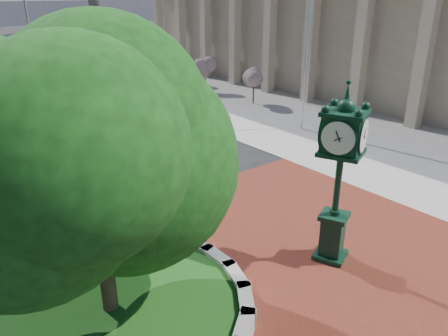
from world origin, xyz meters
TOP-DOWN VIEW (x-y plane):
  - ground at (0.00, 0.00)m, footprint 200.00×200.00m
  - plaza at (0.00, -1.00)m, footprint 12.00×12.00m
  - sidewalk at (16.00, 10.00)m, footprint 20.00×50.00m
  - planter_wall at (-2.71, -0.00)m, footprint 2.96×6.77m
  - grass_bed at (-5.00, 0.00)m, footprint 6.10×6.10m
  - civic_building at (23.60, 12.00)m, footprint 17.35×44.00m
  - tree_planter at (-5.00, 0.00)m, footprint 5.20×5.20m
  - post_clock at (1.19, -1.55)m, footprint 1.34×1.34m
  - flagpole_a at (10.21, 7.73)m, footprint 1.57×0.43m
  - flagpole_b at (14.85, 11.44)m, footprint 1.49×0.17m
  - street_lamp_near at (2.32, 28.66)m, footprint 2.03×1.07m
  - shrub_near at (12.11, 13.90)m, footprint 1.20×1.20m
  - shrub_mid at (11.89, 19.21)m, footprint 1.20×1.20m
  - shrub_far at (12.25, 22.29)m, footprint 1.20×1.20m

SIDE VIEW (x-z plane):
  - ground at x=0.00m, z-range 0.00..0.00m
  - plaza at x=0.00m, z-range 0.00..0.04m
  - sidewalk at x=16.00m, z-range 0.00..0.04m
  - grass_bed at x=-5.00m, z-range 0.00..0.40m
  - planter_wall at x=-2.71m, z-range 0.00..0.54m
  - shrub_near at x=12.11m, z-range 0.49..2.69m
  - shrub_mid at x=11.89m, z-range 0.49..2.69m
  - shrub_far at x=12.25m, z-range 0.49..2.69m
  - post_clock at x=1.19m, z-range 0.26..5.43m
  - tree_planter at x=-5.00m, z-range 0.56..6.89m
  - civic_building at x=23.60m, z-range 0.03..8.63m
  - flagpole_b at x=14.85m, z-range 0.12..9.62m
  - flagpole_a at x=10.21m, z-range 0.13..10.36m
  - street_lamp_near at x=2.32m, z-range 0.83..10.50m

